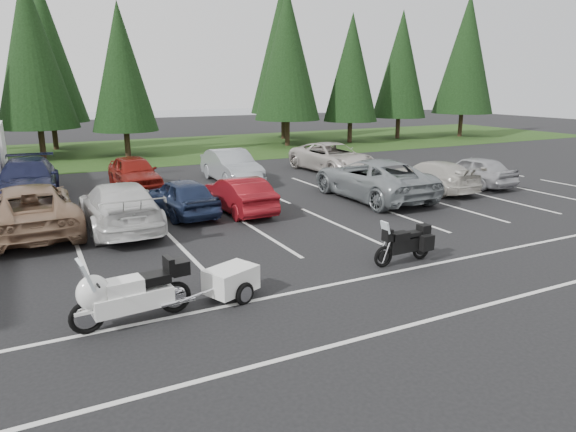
{
  "coord_description": "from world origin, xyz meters",
  "views": [
    {
      "loc": [
        -5.88,
        -13.16,
        4.64
      ],
      "look_at": [
        0.56,
        -0.5,
        0.96
      ],
      "focal_mm": 32.0,
      "sensor_mm": 36.0,
      "label": 1
    }
  ],
  "objects_px": {
    "car_near_3": "(120,206)",
    "car_far_3": "(231,166)",
    "car_near_2": "(30,209)",
    "car_far_2": "(134,173)",
    "car_far_4": "(332,158)",
    "car_near_7": "(431,176)",
    "adventure_motorcycle": "(403,240)",
    "car_near_8": "(473,171)",
    "car_far_1": "(27,180)",
    "car_near_6": "(372,179)",
    "car_near_5": "(239,195)",
    "touring_motorcycle": "(132,288)",
    "cargo_trailer": "(231,283)",
    "car_near_4": "(182,196)"
  },
  "relations": [
    {
      "from": "car_far_1",
      "to": "cargo_trailer",
      "type": "bearing_deg",
      "value": -69.21
    },
    {
      "from": "car_near_5",
      "to": "touring_motorcycle",
      "type": "xyz_separation_m",
      "value": [
        -5.27,
        -7.55,
        0.08
      ]
    },
    {
      "from": "car_near_6",
      "to": "car_far_1",
      "type": "bearing_deg",
      "value": -26.15
    },
    {
      "from": "car_near_6",
      "to": "cargo_trailer",
      "type": "bearing_deg",
      "value": 38.21
    },
    {
      "from": "car_near_3",
      "to": "car_near_6",
      "type": "distance_m",
      "value": 10.09
    },
    {
      "from": "car_near_3",
      "to": "car_far_3",
      "type": "height_order",
      "value": "car_far_3"
    },
    {
      "from": "car_far_1",
      "to": "car_near_6",
      "type": "bearing_deg",
      "value": -21.49
    },
    {
      "from": "car_near_3",
      "to": "touring_motorcycle",
      "type": "relative_size",
      "value": 1.99
    },
    {
      "from": "car_near_6",
      "to": "car_far_3",
      "type": "relative_size",
      "value": 1.27
    },
    {
      "from": "car_near_6",
      "to": "car_far_2",
      "type": "distance_m",
      "value": 10.61
    },
    {
      "from": "car_far_4",
      "to": "adventure_motorcycle",
      "type": "bearing_deg",
      "value": -118.63
    },
    {
      "from": "car_near_3",
      "to": "car_near_7",
      "type": "bearing_deg",
      "value": -179.2
    },
    {
      "from": "car_near_2",
      "to": "car_far_2",
      "type": "xyz_separation_m",
      "value": [
        4.32,
        5.76,
        -0.05
      ]
    },
    {
      "from": "car_near_5",
      "to": "car_far_1",
      "type": "distance_m",
      "value": 9.12
    },
    {
      "from": "car_near_3",
      "to": "car_near_5",
      "type": "distance_m",
      "value": 4.34
    },
    {
      "from": "car_near_8",
      "to": "touring_motorcycle",
      "type": "height_order",
      "value": "touring_motorcycle"
    },
    {
      "from": "car_near_6",
      "to": "car_far_1",
      "type": "xyz_separation_m",
      "value": [
        -12.71,
        6.23,
        -0.01
      ]
    },
    {
      "from": "car_far_2",
      "to": "car_near_8",
      "type": "bearing_deg",
      "value": -26.72
    },
    {
      "from": "car_far_3",
      "to": "car_near_5",
      "type": "bearing_deg",
      "value": -107.81
    },
    {
      "from": "car_far_3",
      "to": "car_far_1",
      "type": "bearing_deg",
      "value": 178.62
    },
    {
      "from": "car_near_7",
      "to": "car_far_3",
      "type": "relative_size",
      "value": 0.97
    },
    {
      "from": "car_far_2",
      "to": "car_far_3",
      "type": "distance_m",
      "value": 4.49
    },
    {
      "from": "car_near_2",
      "to": "car_far_4",
      "type": "xyz_separation_m",
      "value": [
        14.73,
        5.66,
        -0.03
      ]
    },
    {
      "from": "car_far_4",
      "to": "adventure_motorcycle",
      "type": "xyz_separation_m",
      "value": [
        -6.03,
        -13.29,
        -0.14
      ]
    },
    {
      "from": "car_near_7",
      "to": "adventure_motorcycle",
      "type": "relative_size",
      "value": 2.23
    },
    {
      "from": "car_far_1",
      "to": "car_near_8",
      "type": "bearing_deg",
      "value": -13.55
    },
    {
      "from": "car_near_8",
      "to": "car_far_1",
      "type": "relative_size",
      "value": 0.72
    },
    {
      "from": "car_near_2",
      "to": "car_near_7",
      "type": "height_order",
      "value": "car_near_2"
    },
    {
      "from": "car_near_3",
      "to": "car_far_3",
      "type": "bearing_deg",
      "value": -135.52
    },
    {
      "from": "car_far_3",
      "to": "cargo_trailer",
      "type": "relative_size",
      "value": 2.97
    },
    {
      "from": "car_far_2",
      "to": "car_near_5",
      "type": "bearing_deg",
      "value": -69.79
    },
    {
      "from": "car_near_2",
      "to": "car_near_4",
      "type": "distance_m",
      "value": 4.92
    },
    {
      "from": "car_far_2",
      "to": "car_far_3",
      "type": "height_order",
      "value": "car_far_3"
    },
    {
      "from": "car_far_2",
      "to": "touring_motorcycle",
      "type": "xyz_separation_m",
      "value": [
        -2.66,
        -13.74,
        0.0
      ]
    },
    {
      "from": "car_far_2",
      "to": "adventure_motorcycle",
      "type": "bearing_deg",
      "value": -74.5
    },
    {
      "from": "touring_motorcycle",
      "to": "car_near_3",
      "type": "bearing_deg",
      "value": 76.7
    },
    {
      "from": "car_far_2",
      "to": "car_far_1",
      "type": "bearing_deg",
      "value": -179.06
    },
    {
      "from": "car_near_3",
      "to": "car_near_6",
      "type": "relative_size",
      "value": 0.89
    },
    {
      "from": "car_near_5",
      "to": "car_far_2",
      "type": "bearing_deg",
      "value": -68.69
    },
    {
      "from": "car_far_2",
      "to": "car_near_7",
      "type": "bearing_deg",
      "value": -31.39
    },
    {
      "from": "car_far_1",
      "to": "car_near_3",
      "type": "bearing_deg",
      "value": -62.82
    },
    {
      "from": "car_near_5",
      "to": "car_far_4",
      "type": "distance_m",
      "value": 9.91
    },
    {
      "from": "car_near_5",
      "to": "adventure_motorcycle",
      "type": "xyz_separation_m",
      "value": [
        1.78,
        -7.2,
        -0.03
      ]
    },
    {
      "from": "car_near_6",
      "to": "car_far_4",
      "type": "bearing_deg",
      "value": -107.63
    },
    {
      "from": "car_far_4",
      "to": "adventure_motorcycle",
      "type": "relative_size",
      "value": 2.68
    },
    {
      "from": "car_far_2",
      "to": "car_far_4",
      "type": "height_order",
      "value": "car_far_4"
    },
    {
      "from": "car_near_6",
      "to": "cargo_trailer",
      "type": "relative_size",
      "value": 3.77
    },
    {
      "from": "car_near_2",
      "to": "car_far_1",
      "type": "height_order",
      "value": "car_far_1"
    },
    {
      "from": "car_far_1",
      "to": "adventure_motorcycle",
      "type": "bearing_deg",
      "value": -51.78
    },
    {
      "from": "car_near_7",
      "to": "car_far_3",
      "type": "xyz_separation_m",
      "value": [
        -7.2,
        5.87,
        0.11
      ]
    }
  ]
}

